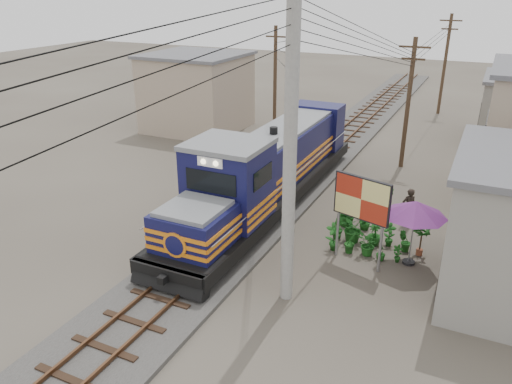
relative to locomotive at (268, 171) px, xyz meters
The scene contains 14 objects.
ground 6.03m from the locomotive, 90.00° to the right, with size 120.00×120.00×0.00m, color #473F35.
ballast 4.54m from the locomotive, 90.00° to the left, with size 3.60×70.00×0.16m, color #595651.
track 4.48m from the locomotive, 90.00° to the left, with size 1.15×70.00×0.12m.
locomotive is the anchor object (origin of this frame).
utility_pole_main 7.89m from the locomotive, 60.83° to the right, with size 0.40×0.40×10.00m.
wooden_pole_mid 9.58m from the locomotive, 61.33° to the left, with size 1.60×0.24×7.00m.
wooden_pole_far 22.85m from the locomotive, 77.81° to the left, with size 1.60×0.24×7.50m.
wooden_pole_left 13.35m from the locomotive, 112.24° to the left, with size 1.60×0.24×7.00m.
power_lines 6.44m from the locomotive, 92.98° to the left, with size 9.65×19.00×3.30m.
shophouse_left 14.33m from the locomotive, 134.36° to the left, with size 6.30×6.30×5.20m.
billboard 5.98m from the locomotive, 32.41° to the right, with size 2.11×0.74×3.36m.
market_umbrella 7.18m from the locomotive, 19.51° to the right, with size 2.49×2.49×2.49m.
vendor 6.23m from the locomotive, ahead, with size 0.61×0.40×1.67m, color black.
plant_nursery 4.96m from the locomotive, 17.93° to the right, with size 3.58×3.22×1.13m.
Camera 1 is at (8.55, -13.35, 9.44)m, focal length 35.00 mm.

